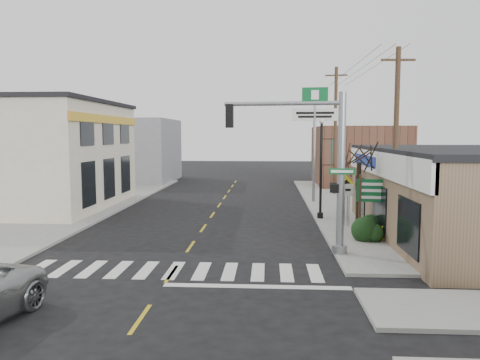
# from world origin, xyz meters

# --- Properties ---
(ground) EXTENTS (140.00, 140.00, 0.00)m
(ground) POSITION_xyz_m (0.00, 0.00, 0.00)
(ground) COLOR black
(ground) RESTS_ON ground
(sidewalk_right) EXTENTS (6.00, 38.00, 0.13)m
(sidewalk_right) POSITION_xyz_m (9.00, 13.00, 0.07)
(sidewalk_right) COLOR gray
(sidewalk_right) RESTS_ON ground
(sidewalk_left) EXTENTS (6.00, 38.00, 0.13)m
(sidewalk_left) POSITION_xyz_m (-9.00, 13.00, 0.07)
(sidewalk_left) COLOR gray
(sidewalk_left) RESTS_ON ground
(center_line) EXTENTS (0.12, 56.00, 0.01)m
(center_line) POSITION_xyz_m (0.00, 8.00, 0.01)
(center_line) COLOR gold
(center_line) RESTS_ON ground
(crosswalk) EXTENTS (11.00, 2.20, 0.01)m
(crosswalk) POSITION_xyz_m (0.00, 0.40, 0.01)
(crosswalk) COLOR silver
(crosswalk) RESTS_ON ground
(left_building) EXTENTS (12.00, 12.00, 6.80)m
(left_building) POSITION_xyz_m (-13.00, 14.00, 3.40)
(left_building) COLOR beige
(left_building) RESTS_ON ground
(bldg_distant_right) EXTENTS (8.00, 10.00, 5.60)m
(bldg_distant_right) POSITION_xyz_m (12.00, 30.00, 2.80)
(bldg_distant_right) COLOR brown
(bldg_distant_right) RESTS_ON ground
(bldg_distant_left) EXTENTS (9.00, 10.00, 6.40)m
(bldg_distant_left) POSITION_xyz_m (-11.00, 32.00, 3.20)
(bldg_distant_left) COLOR gray
(bldg_distant_left) RESTS_ON ground
(traffic_signal_pole) EXTENTS (5.16, 0.39, 6.54)m
(traffic_signal_pole) POSITION_xyz_m (5.42, 2.77, 4.02)
(traffic_signal_pole) COLOR gray
(traffic_signal_pole) RESTS_ON sidewalk_right
(guide_sign) EXTENTS (1.66, 0.14, 2.90)m
(guide_sign) POSITION_xyz_m (8.20, 5.65, 2.00)
(guide_sign) COLOR #4B3622
(guide_sign) RESTS_ON sidewalk_right
(fire_hydrant) EXTENTS (0.21, 0.21, 0.67)m
(fire_hydrant) POSITION_xyz_m (8.50, 5.17, 0.49)
(fire_hydrant) COLOR #D5B500
(fire_hydrant) RESTS_ON sidewalk_right
(ped_crossing_sign) EXTENTS (1.03, 0.07, 2.65)m
(ped_crossing_sign) POSITION_xyz_m (7.33, 8.59, 1.95)
(ped_crossing_sign) COLOR gray
(ped_crossing_sign) RESTS_ON sidewalk_right
(lamp_post) EXTENTS (0.73, 0.57, 5.59)m
(lamp_post) POSITION_xyz_m (6.36, 10.62, 3.37)
(lamp_post) COLOR black
(lamp_post) RESTS_ON sidewalk_right
(dance_center_sign) EXTENTS (3.20, 0.20, 6.80)m
(dance_center_sign) POSITION_xyz_m (6.56, 17.23, 5.25)
(dance_center_sign) COLOR gray
(dance_center_sign) RESTS_ON sidewalk_right
(bare_tree) EXTENTS (2.58, 2.58, 5.15)m
(bare_tree) POSITION_xyz_m (7.50, 5.94, 4.19)
(bare_tree) COLOR black
(bare_tree) RESTS_ON sidewalk_right
(shrub_front) EXTENTS (1.21, 1.21, 0.91)m
(shrub_front) POSITION_xyz_m (7.67, 5.14, 0.58)
(shrub_front) COLOR #1A3D1C
(shrub_front) RESTS_ON sidewalk_right
(shrub_back) EXTENTS (1.10, 1.10, 0.82)m
(shrub_back) POSITION_xyz_m (8.18, 6.31, 0.54)
(shrub_back) COLOR black
(shrub_back) RESTS_ON sidewalk_right
(utility_pole_near) EXTENTS (1.46, 0.22, 8.42)m
(utility_pole_near) POSITION_xyz_m (8.84, 4.94, 4.45)
(utility_pole_near) COLOR #41271A
(utility_pole_near) RESTS_ON sidewalk_right
(utility_pole_far) EXTENTS (1.74, 0.26, 9.98)m
(utility_pole_far) POSITION_xyz_m (8.64, 21.87, 5.25)
(utility_pole_far) COLOR #3F301F
(utility_pole_far) RESTS_ON sidewalk_right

